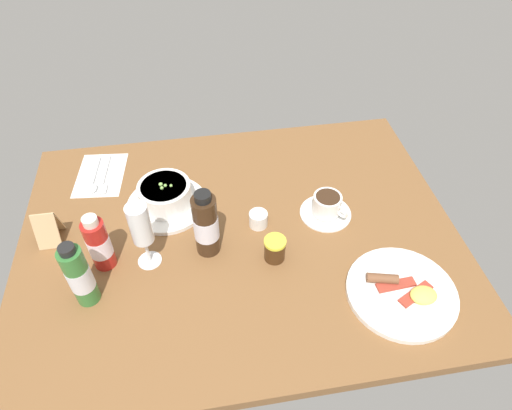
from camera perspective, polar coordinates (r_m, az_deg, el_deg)
ground_plane at (r=114.85cm, az=-2.10°, el=-4.04°), size 110.00×84.00×3.00cm
porridge_bowl at (r=119.93cm, az=-11.47°, el=1.08°), size 21.28×21.28×8.15cm
cutlery_setting at (r=136.19cm, az=-19.26°, el=3.59°), size 15.00×19.88×0.90cm
coffee_cup at (r=117.49cm, az=9.02°, el=-0.21°), size 13.48×13.48×6.32cm
creamer_jug at (r=113.83cm, az=0.29°, el=-1.84°), size 4.76×5.73×4.77cm
wine_glass at (r=101.81cm, az=-14.52°, el=-2.73°), size 5.65×5.65×18.45cm
jam_jar at (r=106.26cm, az=2.41°, el=-5.63°), size 5.26×5.26×6.29cm
sauce_bottle_brown at (r=104.42cm, az=-6.40°, el=-2.55°), size 5.92×5.92×18.75cm
sauce_bottle_red at (r=108.08cm, az=-19.42°, el=-4.70°), size 5.25×5.25×15.82cm
sauce_bottle_green at (r=102.25cm, az=-21.63°, el=-8.41°), size 5.14×5.14×17.94cm
breakfast_plate at (r=106.97cm, az=18.17°, el=-10.51°), size 24.70×24.70×3.70cm
menu_card at (r=120.23cm, az=-25.08°, el=-2.56°), size 5.57×6.66×9.09cm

